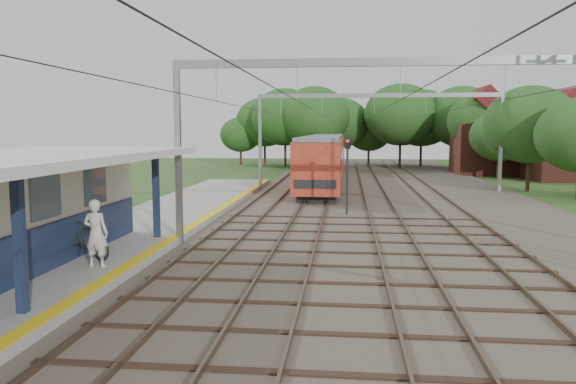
{
  "coord_description": "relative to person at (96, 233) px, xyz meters",
  "views": [
    {
      "loc": [
        1.35,
        -5.59,
        4.46
      ],
      "look_at": [
        -1.35,
        19.85,
        1.6
      ],
      "focal_mm": 35.0,
      "sensor_mm": 36.0,
      "label": 1
    }
  ],
  "objects": [
    {
      "name": "ballast_bed",
      "position": [
        10.12,
        19.76,
        -1.33
      ],
      "size": [
        18.0,
        90.0,
        0.1
      ],
      "primitive_type": "cube",
      "color": "#473D33",
      "rests_on": "ground"
    },
    {
      "name": "platform",
      "position": [
        -1.38,
        3.76,
        -1.2
      ],
      "size": [
        5.0,
        52.0,
        0.35
      ],
      "primitive_type": "cube",
      "color": "gray",
      "rests_on": "ground"
    },
    {
      "name": "yellow_stripe",
      "position": [
        0.87,
        3.76,
        -1.02
      ],
      "size": [
        0.45,
        52.0,
        0.01
      ],
      "primitive_type": "cube",
      "color": "yellow",
      "rests_on": "platform"
    },
    {
      "name": "rail_tracks",
      "position": [
        7.62,
        19.76,
        -1.2
      ],
      "size": [
        11.8,
        88.0,
        0.15
      ],
      "color": "brown",
      "rests_on": "ballast_bed"
    },
    {
      "name": "catenary_system",
      "position": [
        9.5,
        15.04,
        4.14
      ],
      "size": [
        17.22,
        88.0,
        7.0
      ],
      "color": "gray",
      "rests_on": "ground"
    },
    {
      "name": "tree_band",
      "position": [
        9.96,
        46.88,
        3.54
      ],
      "size": [
        31.72,
        30.88,
        8.82
      ],
      "color": "#382619",
      "rests_on": "ground"
    },
    {
      "name": "house_near",
      "position": [
        27.12,
        35.76,
        1.61
      ],
      "size": [
        7.0,
        6.12,
        7.89
      ],
      "color": "brown",
      "rests_on": "ground"
    },
    {
      "name": "house_far",
      "position": [
        22.12,
        41.76,
        1.86
      ],
      "size": [
        8.0,
        6.12,
        8.66
      ],
      "color": "brown",
      "rests_on": "ground"
    },
    {
      "name": "person",
      "position": [
        0.0,
        0.0,
        0.0
      ],
      "size": [
        0.76,
        0.52,
        2.05
      ],
      "primitive_type": "imported",
      "rotation": [
        0.0,
        0.0,
        3.11
      ],
      "color": "silver",
      "rests_on": "platform"
    },
    {
      "name": "bicycle",
      "position": [
        -0.73,
        0.92,
        -0.43
      ],
      "size": [
        2.05,
        1.33,
        1.2
      ],
      "primitive_type": "imported",
      "rotation": [
        0.0,
        0.0,
        1.15
      ],
      "color": "black",
      "rests_on": "platform"
    },
    {
      "name": "train",
      "position": [
        5.62,
        34.85,
        0.78
      ],
      "size": [
        2.95,
        36.68,
        3.87
      ],
      "color": "black",
      "rests_on": "ballast_bed"
    },
    {
      "name": "signal_post",
      "position": [
        7.47,
        12.95,
        1.04
      ],
      "size": [
        0.31,
        0.28,
        3.96
      ],
      "rotation": [
        0.0,
        0.0,
        0.33
      ],
      "color": "black",
      "rests_on": "ground"
    }
  ]
}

